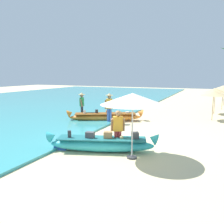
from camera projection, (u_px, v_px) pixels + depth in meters
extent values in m
plane|color=beige|center=(108.00, 141.00, 10.26)|extent=(80.00, 80.00, 0.00)
cube|color=teal|center=(22.00, 103.00, 22.84)|extent=(24.00, 56.00, 0.10)
ellipsoid|color=#33B2BC|center=(102.00, 145.00, 8.85)|extent=(4.02, 2.01, 0.51)
cone|color=#33B2BC|center=(153.00, 138.00, 8.62)|extent=(0.54, 0.56, 0.51)
cone|color=#33B2BC|center=(52.00, 136.00, 8.97)|extent=(0.54, 0.56, 0.51)
cube|color=#1C6267|center=(102.00, 138.00, 8.81)|extent=(3.42, 1.81, 0.04)
cylinder|color=#2D2D33|center=(69.00, 134.00, 8.85)|extent=(0.14, 0.14, 0.29)
cube|color=#424247|center=(90.00, 135.00, 8.80)|extent=(0.35, 0.26, 0.25)
cube|color=#9E754C|center=(108.00, 135.00, 8.78)|extent=(0.40, 0.37, 0.27)
sphere|color=tan|center=(122.00, 137.00, 8.68)|extent=(0.14, 0.14, 0.14)
cube|color=#424247|center=(135.00, 136.00, 8.70)|extent=(0.35, 0.34, 0.27)
ellipsoid|color=orange|center=(105.00, 117.00, 14.60)|extent=(4.38, 2.78, 0.47)
cone|color=orange|center=(140.00, 113.00, 14.66)|extent=(0.60, 0.63, 0.55)
cone|color=orange|center=(70.00, 113.00, 14.44)|extent=(0.60, 0.63, 0.55)
cube|color=brown|center=(105.00, 114.00, 14.56)|extent=(3.74, 2.47, 0.04)
cylinder|color=silver|center=(84.00, 112.00, 14.48)|extent=(0.15, 0.15, 0.23)
cylinder|color=#2D2D33|center=(97.00, 111.00, 14.63)|extent=(0.19, 0.19, 0.24)
cube|color=#9E754C|center=(108.00, 112.00, 14.67)|extent=(0.33, 0.32, 0.20)
sphere|color=tan|center=(120.00, 112.00, 14.51)|extent=(0.17, 0.17, 0.17)
cylinder|color=silver|center=(127.00, 112.00, 14.71)|extent=(0.27, 0.27, 0.10)
cylinder|color=#3D5BA8|center=(110.00, 116.00, 13.92)|extent=(0.14, 0.14, 0.89)
cylinder|color=#3D5BA8|center=(108.00, 116.00, 13.93)|extent=(0.14, 0.14, 0.89)
cube|color=gold|center=(109.00, 104.00, 13.80)|extent=(0.42, 0.34, 0.60)
cylinder|color=brown|center=(113.00, 104.00, 13.78)|extent=(0.16, 0.22, 0.55)
cylinder|color=brown|center=(105.00, 104.00, 13.80)|extent=(0.16, 0.22, 0.55)
sphere|color=brown|center=(109.00, 97.00, 13.73)|extent=(0.22, 0.22, 0.22)
cylinder|color=tan|center=(109.00, 95.00, 13.72)|extent=(0.44, 0.44, 0.02)
cone|color=tan|center=(109.00, 94.00, 13.71)|extent=(0.26, 0.26, 0.12)
cylinder|color=#B2383D|center=(116.00, 141.00, 8.94)|extent=(0.14, 0.14, 0.78)
cylinder|color=#B2383D|center=(120.00, 141.00, 8.96)|extent=(0.14, 0.14, 0.78)
cube|color=gold|center=(118.00, 124.00, 8.84)|extent=(0.42, 0.37, 0.56)
cylinder|color=#9E7051|center=(112.00, 125.00, 8.85)|extent=(0.17, 0.21, 0.51)
cylinder|color=#9E7051|center=(124.00, 125.00, 8.89)|extent=(0.17, 0.21, 0.51)
sphere|color=#9E7051|center=(118.00, 113.00, 8.77)|extent=(0.22, 0.22, 0.22)
cylinder|color=#333842|center=(82.00, 112.00, 15.24)|extent=(0.14, 0.14, 0.87)
cylinder|color=#333842|center=(82.00, 113.00, 15.10)|extent=(0.14, 0.14, 0.87)
cube|color=green|center=(82.00, 102.00, 15.05)|extent=(0.33, 0.41, 0.55)
cylinder|color=#9E7051|center=(83.00, 102.00, 15.28)|extent=(0.21, 0.15, 0.51)
cylinder|color=#9E7051|center=(81.00, 103.00, 14.83)|extent=(0.21, 0.15, 0.51)
sphere|color=#9E7051|center=(82.00, 96.00, 14.99)|extent=(0.22, 0.22, 0.22)
cylinder|color=tan|center=(82.00, 94.00, 14.97)|extent=(0.44, 0.44, 0.02)
cone|color=tan|center=(82.00, 93.00, 14.96)|extent=(0.26, 0.26, 0.12)
cylinder|color=#B7B7BC|center=(132.00, 127.00, 7.99)|extent=(0.05, 0.05, 2.29)
cone|color=silver|center=(133.00, 99.00, 7.83)|extent=(2.22, 2.22, 0.40)
cylinder|color=#333338|center=(132.00, 157.00, 8.17)|extent=(0.36, 0.36, 0.06)
cylinder|color=#8E6B47|center=(213.00, 106.00, 14.65)|extent=(0.04, 0.04, 1.90)
cone|color=tan|center=(214.00, 93.00, 14.51)|extent=(1.60, 1.60, 0.32)
cylinder|color=#8E6B47|center=(215.00, 101.00, 17.04)|extent=(0.04, 0.04, 1.90)
cone|color=tan|center=(215.00, 90.00, 16.91)|extent=(1.60, 1.60, 0.32)
cylinder|color=#8E6B47|center=(222.00, 98.00, 19.01)|extent=(0.04, 0.04, 1.90)
cone|color=tan|center=(223.00, 89.00, 18.88)|extent=(1.60, 1.60, 0.32)
cylinder|color=#8E6B47|center=(224.00, 95.00, 21.58)|extent=(0.04, 0.04, 1.90)
cube|color=blue|center=(61.00, 145.00, 9.12)|extent=(0.53, 0.40, 0.32)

